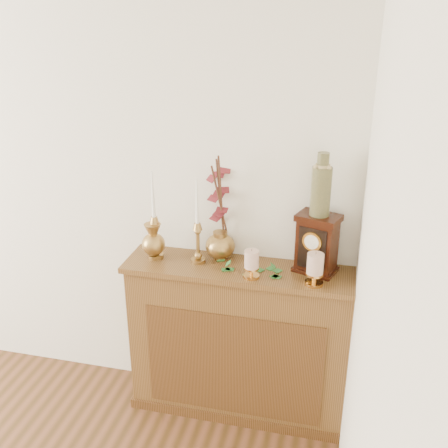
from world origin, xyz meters
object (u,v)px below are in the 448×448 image
(ginger_jar, at_px, (220,210))
(ceramic_vase, at_px, (321,188))
(candlestick_center, at_px, (198,236))
(bud_vase, at_px, (153,242))
(mantel_clock, at_px, (317,244))
(candlestick_left, at_px, (155,231))

(ginger_jar, distance_m, ceramic_vase, 0.56)
(candlestick_center, height_order, ginger_jar, ginger_jar)
(bud_vase, bearing_deg, candlestick_center, 3.82)
(bud_vase, xyz_separation_m, mantel_clock, (0.86, 0.06, 0.05))
(candlestick_left, bearing_deg, bud_vase, -108.86)
(bud_vase, bearing_deg, ginger_jar, 20.57)
(ginger_jar, distance_m, mantel_clock, 0.54)
(ginger_jar, bearing_deg, mantel_clock, -7.59)
(candlestick_center, height_order, ceramic_vase, ceramic_vase)
(candlestick_left, xyz_separation_m, ginger_jar, (0.33, 0.11, 0.11))
(candlestick_left, xyz_separation_m, mantel_clock, (0.86, 0.04, -0.01))
(candlestick_left, distance_m, mantel_clock, 0.86)
(candlestick_left, bearing_deg, mantel_clock, 2.70)
(ginger_jar, relative_size, ceramic_vase, 1.87)
(candlestick_center, xyz_separation_m, ginger_jar, (0.09, 0.11, 0.11))
(candlestick_left, bearing_deg, candlestick_center, 0.03)
(ginger_jar, height_order, mantel_clock, ginger_jar)
(mantel_clock, height_order, ceramic_vase, ceramic_vase)
(bud_vase, distance_m, ginger_jar, 0.40)
(bud_vase, height_order, mantel_clock, mantel_clock)
(candlestick_left, distance_m, candlestick_center, 0.24)
(candlestick_center, xyz_separation_m, bud_vase, (-0.24, -0.02, -0.05))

